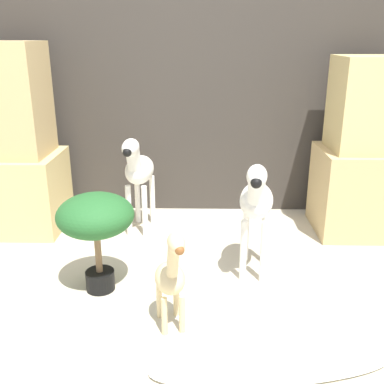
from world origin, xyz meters
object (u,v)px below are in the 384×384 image
potted_palm_front (96,220)px  giraffe_figurine (171,275)px  zebra_right (256,201)px  zebra_left (138,170)px  surfboard (269,365)px

potted_palm_front → giraffe_figurine: bearing=-39.7°
zebra_right → potted_palm_front: bearing=-167.7°
zebra_right → zebra_left: same height
zebra_right → zebra_left: 0.97m
giraffe_figurine → potted_palm_front: size_ratio=1.00×
surfboard → potted_palm_front: bearing=144.1°
zebra_right → giraffe_figurine: (-0.45, -0.54, -0.17)m
surfboard → zebra_right: bearing=88.8°
zebra_right → potted_palm_front: 0.90m
giraffe_figurine → potted_palm_front: (-0.43, 0.35, 0.13)m
zebra_left → surfboard: 1.67m
surfboard → giraffe_figurine: bearing=148.1°
giraffe_figurine → surfboard: giraffe_figurine is taller
zebra_right → giraffe_figurine: bearing=-129.8°
zebra_left → potted_palm_front: size_ratio=1.28×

